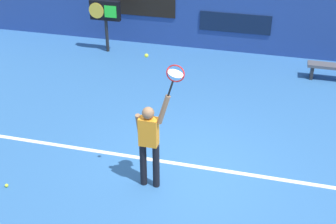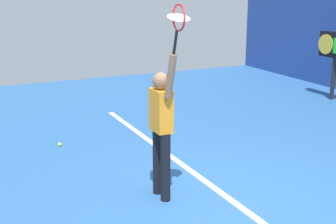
{
  "view_description": "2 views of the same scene",
  "coord_description": "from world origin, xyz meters",
  "px_view_note": "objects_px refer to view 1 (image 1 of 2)",
  "views": [
    {
      "loc": [
        1.41,
        -7.22,
        5.54
      ],
      "look_at": [
        -0.46,
        -0.03,
        1.28
      ],
      "focal_mm": 48.71,
      "sensor_mm": 36.0,
      "label": 1
    },
    {
      "loc": [
        4.71,
        -3.12,
        2.78
      ],
      "look_at": [
        -0.49,
        -0.64,
        1.21
      ],
      "focal_mm": 51.14,
      "sensor_mm": 36.0,
      "label": 2
    }
  ],
  "objects_px": {
    "tennis_ball": "(146,56)",
    "scoreboard_clock": "(105,13)",
    "court_bench": "(333,69)",
    "tennis_racket": "(175,75)",
    "tennis_player": "(149,140)",
    "spare_ball": "(7,185)"
  },
  "relations": [
    {
      "from": "scoreboard_clock",
      "to": "court_bench",
      "type": "xyz_separation_m",
      "value": [
        6.81,
        -0.39,
        -0.92
      ]
    },
    {
      "from": "court_bench",
      "to": "spare_ball",
      "type": "bearing_deg",
      "value": -133.88
    },
    {
      "from": "tennis_ball",
      "to": "scoreboard_clock",
      "type": "xyz_separation_m",
      "value": [
        -3.19,
        6.02,
        -1.37
      ]
    },
    {
      "from": "court_bench",
      "to": "tennis_racket",
      "type": "bearing_deg",
      "value": -118.69
    },
    {
      "from": "tennis_racket",
      "to": "tennis_ball",
      "type": "bearing_deg",
      "value": 173.14
    },
    {
      "from": "tennis_ball",
      "to": "scoreboard_clock",
      "type": "bearing_deg",
      "value": 117.93
    },
    {
      "from": "spare_ball",
      "to": "scoreboard_clock",
      "type": "bearing_deg",
      "value": 95.04
    },
    {
      "from": "tennis_player",
      "to": "scoreboard_clock",
      "type": "xyz_separation_m",
      "value": [
        -3.22,
        6.08,
        0.25
      ]
    },
    {
      "from": "tennis_ball",
      "to": "spare_ball",
      "type": "relative_size",
      "value": 1.0
    },
    {
      "from": "tennis_player",
      "to": "scoreboard_clock",
      "type": "relative_size",
      "value": 1.21
    },
    {
      "from": "tennis_ball",
      "to": "court_bench",
      "type": "distance_m",
      "value": 7.07
    },
    {
      "from": "tennis_player",
      "to": "tennis_ball",
      "type": "xyz_separation_m",
      "value": [
        -0.03,
        0.06,
        1.62
      ]
    },
    {
      "from": "tennis_ball",
      "to": "scoreboard_clock",
      "type": "relative_size",
      "value": 0.04
    },
    {
      "from": "scoreboard_clock",
      "to": "tennis_player",
      "type": "bearing_deg",
      "value": -62.07
    },
    {
      "from": "scoreboard_clock",
      "to": "spare_ball",
      "type": "relative_size",
      "value": 24.01
    },
    {
      "from": "scoreboard_clock",
      "to": "court_bench",
      "type": "relative_size",
      "value": 1.17
    },
    {
      "from": "tennis_player",
      "to": "spare_ball",
      "type": "xyz_separation_m",
      "value": [
        -2.62,
        -0.76,
        -0.98
      ]
    },
    {
      "from": "scoreboard_clock",
      "to": "tennis_racket",
      "type": "bearing_deg",
      "value": -58.75
    },
    {
      "from": "court_bench",
      "to": "tennis_ball",
      "type": "bearing_deg",
      "value": -122.68
    },
    {
      "from": "tennis_ball",
      "to": "court_bench",
      "type": "relative_size",
      "value": 0.05
    },
    {
      "from": "tennis_player",
      "to": "tennis_ball",
      "type": "distance_m",
      "value": 1.62
    },
    {
      "from": "tennis_player",
      "to": "court_bench",
      "type": "bearing_deg",
      "value": 57.78
    }
  ]
}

